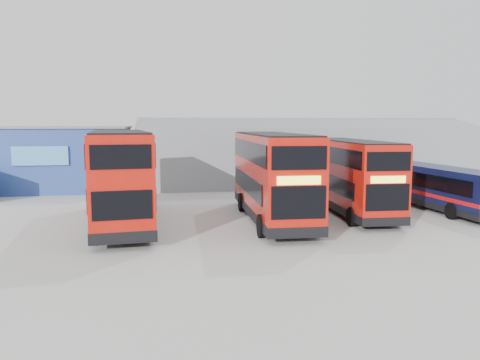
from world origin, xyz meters
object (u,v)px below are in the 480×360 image
Objects in this scene: double_decker_left at (120,178)px; double_decker_right at (351,177)px; office_block at (53,158)px; single_decker_blue at (438,188)px; maintenance_shed at (304,153)px; double_decker_centre at (272,177)px.

double_decker_right is (13.32, 0.86, -0.29)m from double_decker_left.
office_block is 29.31m from single_decker_blue.
double_decker_left reaches higher than double_decker_right.
maintenance_shed is 16.39m from single_decker_blue.
double_decker_right is (5.10, 1.23, -0.22)m from double_decker_centre.
double_decker_right is at bearing -35.08° from office_block.
double_decker_centre is 11.06m from single_decker_blue.
maintenance_shed reaches higher than office_block.
office_block reaches higher than single_decker_blue.
double_decker_right is (19.96, -14.02, -0.40)m from office_block.
office_block is at bearing -71.56° from double_decker_left.
maintenance_shed is 3.02× the size of single_decker_blue.
maintenance_shed is at bearing 69.10° from double_decker_centre.
maintenance_shed is (22.00, 2.01, 0.02)m from office_block.
double_decker_left is at bearing -65.94° from office_block.
maintenance_shed is 2.55× the size of double_decker_left.
maintenance_shed is at bearing -80.06° from single_decker_blue.
double_decker_left is 1.14× the size of double_decker_right.
double_decker_right is at bearing 178.09° from double_decker_left.
single_decker_blue is (5.82, 0.13, -0.84)m from double_decker_right.
office_block is 1.17× the size of double_decker_right.
single_decker_blue is (25.78, -13.89, -1.24)m from office_block.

